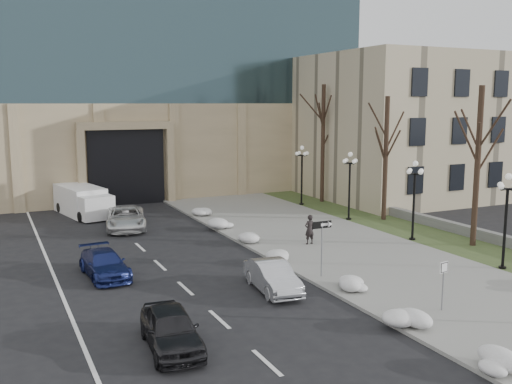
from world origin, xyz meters
TOP-DOWN VIEW (x-y plane):
  - ground at (0.00, 0.00)m, footprint 160.00×160.00m
  - sidewalk at (3.50, 14.00)m, footprint 9.00×40.00m
  - curb at (-1.00, 14.00)m, footprint 0.30×40.00m
  - grass_strip at (10.00, 14.00)m, footprint 4.00×40.00m
  - stone_wall at (12.00, 16.00)m, footprint 0.50×30.00m
  - classical_building at (22.00, 27.98)m, footprint 22.00×18.12m
  - car_a at (-8.89, 4.30)m, footprint 1.98×4.18m
  - car_b at (-3.20, 8.05)m, footprint 1.78×4.09m
  - car_c at (-9.35, 13.27)m, footprint 1.98×4.31m
  - car_d at (-6.14, 23.09)m, footprint 3.39×5.58m
  - car_e at (-8.06, 28.99)m, footprint 2.22×4.11m
  - pedestrian at (2.26, 14.14)m, footprint 0.65×0.46m
  - box_truck at (-7.88, 28.98)m, footprint 3.43×6.77m
  - one_way_sign at (-0.21, 8.61)m, footprint 1.01×0.27m
  - keep_sign at (1.52, 2.91)m, footprint 0.44×0.11m
  - snow_clump_a at (-0.83, -1.60)m, footprint 1.10×1.60m
  - snow_clump_b at (-0.87, 2.22)m, footprint 1.10×1.60m
  - snow_clump_c at (-0.36, 6.49)m, footprint 1.10×1.60m
  - snow_clump_d at (-0.78, 11.99)m, footprint 1.10×1.60m
  - snow_clump_e at (-0.46, 16.13)m, footprint 1.10×1.60m
  - snow_clump_f at (-0.54, 20.28)m, footprint 1.10×1.60m
  - snow_clump_g at (-0.47, 24.75)m, footprint 1.10×1.60m
  - lamppost_a at (8.30, 6.00)m, footprint 1.18×1.18m
  - lamppost_b at (8.30, 12.50)m, footprint 1.18×1.18m
  - lamppost_c at (8.30, 19.00)m, footprint 1.18×1.18m
  - lamppost_d at (8.30, 25.50)m, footprint 1.18×1.18m
  - tree_near at (10.50, 10.00)m, footprint 3.20×3.20m
  - tree_mid at (10.50, 18.00)m, footprint 3.20×3.20m
  - tree_far at (10.50, 26.00)m, footprint 3.20×3.20m

SIDE VIEW (x-z plane):
  - ground at x=0.00m, z-range 0.00..0.00m
  - grass_strip at x=10.00m, z-range 0.00..0.10m
  - sidewalk at x=3.50m, z-range 0.00..0.12m
  - curb at x=-1.00m, z-range 0.00..0.14m
  - snow_clump_a at x=-0.83m, z-range 0.12..0.48m
  - snow_clump_b at x=-0.87m, z-range 0.12..0.48m
  - snow_clump_c at x=-0.36m, z-range 0.12..0.48m
  - snow_clump_d at x=-0.78m, z-range 0.12..0.48m
  - snow_clump_e at x=-0.46m, z-range 0.12..0.48m
  - snow_clump_f at x=-0.54m, z-range 0.12..0.48m
  - snow_clump_g at x=-0.47m, z-range 0.12..0.48m
  - stone_wall at x=12.00m, z-range 0.00..0.70m
  - car_c at x=-9.35m, z-range 0.00..1.22m
  - car_b at x=-3.20m, z-range 0.00..1.31m
  - car_e at x=-8.06m, z-range 0.00..1.33m
  - car_a at x=-8.89m, z-range 0.00..1.38m
  - car_d at x=-6.14m, z-range 0.00..1.45m
  - pedestrian at x=2.26m, z-range 0.12..1.81m
  - box_truck at x=-7.88m, z-range -0.03..2.02m
  - keep_sign at x=1.52m, z-range 0.48..2.54m
  - one_way_sign at x=-0.21m, z-range 0.89..3.61m
  - lamppost_a at x=8.30m, z-range 0.69..5.45m
  - lamppost_b at x=8.30m, z-range 0.69..5.45m
  - lamppost_c at x=8.30m, z-range 0.69..5.45m
  - lamppost_d at x=8.30m, z-range 0.69..5.45m
  - tree_mid at x=10.50m, z-range 1.25..9.75m
  - tree_near at x=10.50m, z-range 1.33..10.33m
  - classical_building at x=22.00m, z-range 0.00..12.00m
  - tree_far at x=10.50m, z-range 1.40..10.90m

